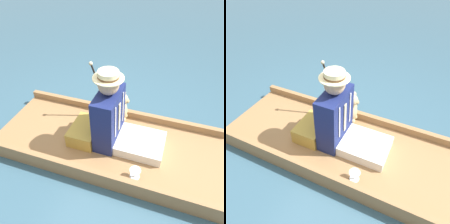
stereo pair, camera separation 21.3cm
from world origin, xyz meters
TOP-DOWN VIEW (x-y plane):
  - ground_plane at (0.00, 0.00)m, footprint 16.00×16.00m
  - punt_boat at (0.00, 0.00)m, footprint 1.01×2.52m
  - seat_cushion at (0.02, -0.26)m, footprint 0.42×0.29m
  - seated_person at (-0.02, 0.09)m, footprint 0.46×0.75m
  - teddy_bear at (-0.39, 0.04)m, footprint 0.27×0.16m
  - wine_glass at (0.36, 0.39)m, footprint 0.11×0.11m
  - walking_cane at (-0.41, -0.25)m, footprint 0.04×0.26m

SIDE VIEW (x-z plane):
  - ground_plane at x=0.00m, z-range 0.00..0.00m
  - punt_boat at x=0.00m, z-range -0.03..0.16m
  - wine_glass at x=0.36m, z-range 0.13..0.24m
  - seat_cushion at x=0.02m, z-range 0.11..0.28m
  - teddy_bear at x=-0.39m, z-range 0.10..0.49m
  - seated_person at x=-0.02m, z-range -0.01..0.85m
  - walking_cane at x=-0.41m, z-range 0.18..0.90m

